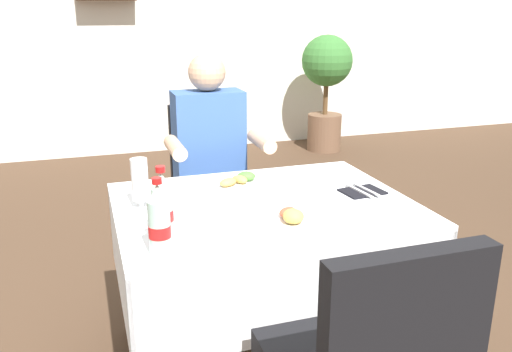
{
  "coord_description": "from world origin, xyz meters",
  "views": [
    {
      "loc": [
        -0.54,
        -1.71,
        1.47
      ],
      "look_at": [
        0.1,
        0.27,
        0.82
      ],
      "focal_mm": 37.26,
      "sensor_mm": 36.0,
      "label": 1
    }
  ],
  "objects_px": {
    "chair_far_diner_seat": "(214,183)",
    "potted_plant_corner": "(326,79)",
    "seated_diner_far": "(212,162)",
    "main_dining_table": "(264,241)",
    "plate_far_diner": "(238,182)",
    "plate_near_camera": "(291,218)",
    "cola_bottle_primary": "(159,222)",
    "napkin_cutlery_set": "(362,191)",
    "cola_bottle_secondary": "(162,207)",
    "beer_glass_left": "(140,183)"
  },
  "relations": [
    {
      "from": "chair_far_diner_seat",
      "to": "potted_plant_corner",
      "type": "xyz_separation_m",
      "value": [
        1.82,
        2.43,
        0.21
      ]
    },
    {
      "from": "seated_diner_far",
      "to": "potted_plant_corner",
      "type": "bearing_deg",
      "value": 53.81
    },
    {
      "from": "seated_diner_far",
      "to": "napkin_cutlery_set",
      "type": "relative_size",
      "value": 6.48
    },
    {
      "from": "main_dining_table",
      "to": "beer_glass_left",
      "type": "relative_size",
      "value": 5.85
    },
    {
      "from": "plate_far_diner",
      "to": "potted_plant_corner",
      "type": "height_order",
      "value": "potted_plant_corner"
    },
    {
      "from": "chair_far_diner_seat",
      "to": "potted_plant_corner",
      "type": "bearing_deg",
      "value": 53.17
    },
    {
      "from": "cola_bottle_primary",
      "to": "potted_plant_corner",
      "type": "distance_m",
      "value": 4.27
    },
    {
      "from": "seated_diner_far",
      "to": "cola_bottle_primary",
      "type": "distance_m",
      "value": 1.16
    },
    {
      "from": "beer_glass_left",
      "to": "main_dining_table",
      "type": "bearing_deg",
      "value": -10.5
    },
    {
      "from": "main_dining_table",
      "to": "plate_far_diner",
      "type": "height_order",
      "value": "plate_far_diner"
    },
    {
      "from": "main_dining_table",
      "to": "plate_far_diner",
      "type": "bearing_deg",
      "value": 99.37
    },
    {
      "from": "cola_bottle_secondary",
      "to": "napkin_cutlery_set",
      "type": "bearing_deg",
      "value": 12.83
    },
    {
      "from": "main_dining_table",
      "to": "cola_bottle_secondary",
      "type": "bearing_deg",
      "value": -153.78
    },
    {
      "from": "chair_far_diner_seat",
      "to": "seated_diner_far",
      "type": "height_order",
      "value": "seated_diner_far"
    },
    {
      "from": "cola_bottle_secondary",
      "to": "potted_plant_corner",
      "type": "bearing_deg",
      "value": 57.1
    },
    {
      "from": "plate_far_diner",
      "to": "cola_bottle_secondary",
      "type": "distance_m",
      "value": 0.6
    },
    {
      "from": "chair_far_diner_seat",
      "to": "seated_diner_far",
      "type": "bearing_deg",
      "value": -109.15
    },
    {
      "from": "main_dining_table",
      "to": "potted_plant_corner",
      "type": "xyz_separation_m",
      "value": [
        1.82,
        3.26,
        0.2
      ]
    },
    {
      "from": "cola_bottle_primary",
      "to": "plate_near_camera",
      "type": "bearing_deg",
      "value": 14.06
    },
    {
      "from": "seated_diner_far",
      "to": "napkin_cutlery_set",
      "type": "bearing_deg",
      "value": -57.64
    },
    {
      "from": "seated_diner_far",
      "to": "beer_glass_left",
      "type": "relative_size",
      "value": 6.38
    },
    {
      "from": "plate_far_diner",
      "to": "chair_far_diner_seat",
      "type": "bearing_deg",
      "value": 86.34
    },
    {
      "from": "chair_far_diner_seat",
      "to": "napkin_cutlery_set",
      "type": "height_order",
      "value": "chair_far_diner_seat"
    },
    {
      "from": "main_dining_table",
      "to": "plate_far_diner",
      "type": "distance_m",
      "value": 0.3
    },
    {
      "from": "cola_bottle_primary",
      "to": "cola_bottle_secondary",
      "type": "distance_m",
      "value": 0.14
    },
    {
      "from": "cola_bottle_secondary",
      "to": "potted_plant_corner",
      "type": "xyz_separation_m",
      "value": [
        2.25,
        3.47,
        -0.08
      ]
    },
    {
      "from": "beer_glass_left",
      "to": "napkin_cutlery_set",
      "type": "relative_size",
      "value": 1.02
    },
    {
      "from": "beer_glass_left",
      "to": "seated_diner_far",
      "type": "bearing_deg",
      "value": 55.95
    },
    {
      "from": "plate_near_camera",
      "to": "cola_bottle_primary",
      "type": "bearing_deg",
      "value": -165.94
    },
    {
      "from": "chair_far_diner_seat",
      "to": "plate_near_camera",
      "type": "relative_size",
      "value": 3.81
    },
    {
      "from": "seated_diner_far",
      "to": "cola_bottle_secondary",
      "type": "relative_size",
      "value": 5.09
    },
    {
      "from": "seated_diner_far",
      "to": "chair_far_diner_seat",
      "type": "bearing_deg",
      "value": 70.85
    },
    {
      "from": "seated_diner_far",
      "to": "potted_plant_corner",
      "type": "height_order",
      "value": "seated_diner_far"
    },
    {
      "from": "chair_far_diner_seat",
      "to": "napkin_cutlery_set",
      "type": "relative_size",
      "value": 4.99
    },
    {
      "from": "plate_far_diner",
      "to": "cola_bottle_primary",
      "type": "distance_m",
      "value": 0.72
    },
    {
      "from": "plate_near_camera",
      "to": "potted_plant_corner",
      "type": "xyz_separation_m",
      "value": [
        1.79,
        3.49,
        0.01
      ]
    },
    {
      "from": "plate_near_camera",
      "to": "napkin_cutlery_set",
      "type": "xyz_separation_m",
      "value": [
        0.4,
        0.21,
        -0.01
      ]
    },
    {
      "from": "chair_far_diner_seat",
      "to": "potted_plant_corner",
      "type": "height_order",
      "value": "potted_plant_corner"
    },
    {
      "from": "plate_near_camera",
      "to": "beer_glass_left",
      "type": "height_order",
      "value": "beer_glass_left"
    },
    {
      "from": "main_dining_table",
      "to": "plate_far_diner",
      "type": "relative_size",
      "value": 4.53
    },
    {
      "from": "napkin_cutlery_set",
      "to": "plate_near_camera",
      "type": "bearing_deg",
      "value": -152.61
    },
    {
      "from": "plate_near_camera",
      "to": "chair_far_diner_seat",
      "type": "bearing_deg",
      "value": 91.43
    },
    {
      "from": "plate_near_camera",
      "to": "plate_far_diner",
      "type": "distance_m",
      "value": 0.46
    },
    {
      "from": "chair_far_diner_seat",
      "to": "napkin_cutlery_set",
      "type": "xyz_separation_m",
      "value": [
        0.43,
        -0.85,
        0.19
      ]
    },
    {
      "from": "seated_diner_far",
      "to": "plate_near_camera",
      "type": "height_order",
      "value": "seated_diner_far"
    },
    {
      "from": "seated_diner_far",
      "to": "beer_glass_left",
      "type": "bearing_deg",
      "value": -124.05
    },
    {
      "from": "plate_far_diner",
      "to": "napkin_cutlery_set",
      "type": "height_order",
      "value": "plate_far_diner"
    },
    {
      "from": "cola_bottle_secondary",
      "to": "potted_plant_corner",
      "type": "relative_size",
      "value": 0.2
    },
    {
      "from": "potted_plant_corner",
      "to": "chair_far_diner_seat",
      "type": "bearing_deg",
      "value": -126.83
    },
    {
      "from": "cola_bottle_secondary",
      "to": "napkin_cutlery_set",
      "type": "height_order",
      "value": "cola_bottle_secondary"
    }
  ]
}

